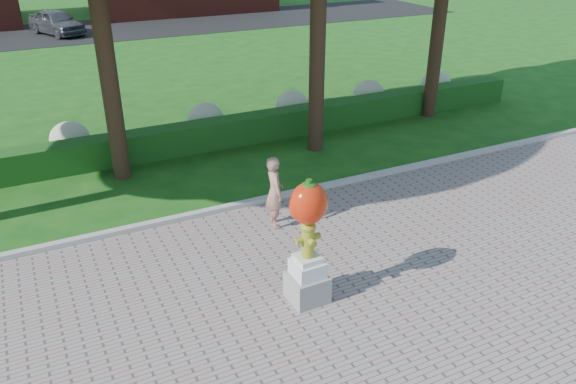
% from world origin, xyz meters
% --- Properties ---
extents(ground, '(100.00, 100.00, 0.00)m').
position_xyz_m(ground, '(0.00, 0.00, 0.00)').
color(ground, '#134D14').
rests_on(ground, ground).
extents(curb, '(40.00, 0.18, 0.15)m').
position_xyz_m(curb, '(0.00, 3.00, 0.07)').
color(curb, '#ADADA5').
rests_on(curb, ground).
extents(lawn_hedge, '(24.00, 0.70, 0.80)m').
position_xyz_m(lawn_hedge, '(0.00, 7.00, 0.40)').
color(lawn_hedge, '#184714').
rests_on(lawn_hedge, ground).
extents(hydrangea_row, '(20.10, 1.10, 0.99)m').
position_xyz_m(hydrangea_row, '(0.57, 8.00, 0.55)').
color(hydrangea_row, '#BFC294').
rests_on(hydrangea_row, ground).
extents(street, '(50.00, 8.00, 0.02)m').
position_xyz_m(street, '(0.00, 28.00, 0.01)').
color(street, black).
rests_on(street, ground).
extents(hydrant_sculpture, '(0.69, 0.65, 2.35)m').
position_xyz_m(hydrant_sculpture, '(-0.13, -0.82, 1.28)').
color(hydrant_sculpture, gray).
rests_on(hydrant_sculpture, walkway).
extents(woman, '(0.46, 0.63, 1.62)m').
position_xyz_m(woman, '(0.49, 1.85, 0.85)').
color(woman, '#AD7663').
rests_on(woman, walkway).
extents(parked_car, '(3.14, 4.40, 1.39)m').
position_xyz_m(parked_car, '(-1.33, 27.51, 0.72)').
color(parked_car, '#42454A').
rests_on(parked_car, street).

